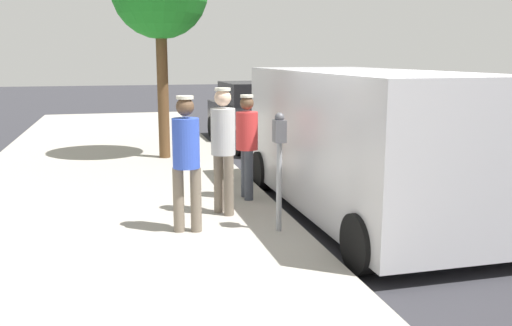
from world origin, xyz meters
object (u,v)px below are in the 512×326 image
at_px(pedestrian_in_red, 247,140).
at_px(parked_sedan_behind, 256,116).
at_px(parking_meter_near, 279,152).
at_px(pedestrian_in_gray, 223,142).
at_px(parked_van, 363,140).
at_px(pedestrian_in_blue, 186,155).

xyz_separation_m(pedestrian_in_red, parked_sedan_behind, (-1.70, -6.29, -0.33)).
bearing_deg(parked_sedan_behind, pedestrian_in_red, 74.92).
height_order(parking_meter_near, pedestrian_in_gray, pedestrian_in_gray).
bearing_deg(parked_van, pedestrian_in_red, -30.71).
bearing_deg(parking_meter_near, parked_sedan_behind, -101.81).
distance_m(pedestrian_in_blue, parked_sedan_behind, 8.26).
bearing_deg(pedestrian_in_red, parked_van, 149.29).
xyz_separation_m(pedestrian_in_blue, pedestrian_in_gray, (-0.60, -0.69, 0.03)).
bearing_deg(pedestrian_in_gray, parked_van, 176.37).
bearing_deg(parked_sedan_behind, parking_meter_near, 78.19).
height_order(pedestrian_in_blue, parked_van, parked_van).
relative_size(pedestrian_in_blue, pedestrian_in_gray, 0.97).
height_order(parking_meter_near, pedestrian_in_blue, pedestrian_in_blue).
bearing_deg(parking_meter_near, pedestrian_in_red, -89.34).
distance_m(pedestrian_in_blue, pedestrian_in_gray, 0.92).
bearing_deg(parked_van, pedestrian_in_gray, -3.63).
bearing_deg(parking_meter_near, pedestrian_in_blue, -12.62).
bearing_deg(parking_meter_near, parked_van, -151.42).
distance_m(pedestrian_in_red, parked_sedan_behind, 6.53).
height_order(parked_van, parked_sedan_behind, parked_van).
relative_size(pedestrian_in_gray, parked_van, 0.34).
relative_size(parking_meter_near, parked_sedan_behind, 0.34).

